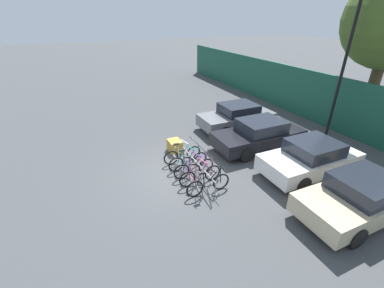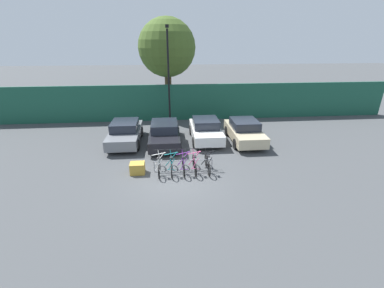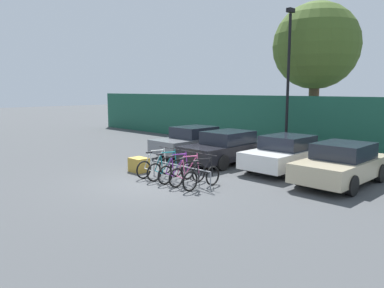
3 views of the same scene
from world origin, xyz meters
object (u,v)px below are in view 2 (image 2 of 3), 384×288
object	(u,v)px
car_grey	(125,133)
lamp_post	(168,72)
cargo_crate	(137,168)
bicycle_teal	(171,165)
tree_behind_hoarding	(167,48)
car_black	(165,133)
bicycle_pink	(195,164)
car_beige	(244,131)
car_white	(206,130)
bicycle_black	(207,164)
bike_rack	(183,162)
bicycle_white	(159,166)
bicycle_purple	(183,165)

from	to	relation	value
car_grey	lamp_post	size ratio (longest dim) A/B	0.59
car_grey	cargo_crate	xyz separation A→B (m)	(1.15, -4.12, -0.42)
bicycle_teal	tree_behind_hoarding	xyz separation A→B (m)	(-0.03, 10.77, 5.09)
car_grey	car_black	distance (m)	2.48
bicycle_pink	tree_behind_hoarding	distance (m)	11.97
car_black	car_beige	world-z (taller)	same
bicycle_teal	tree_behind_hoarding	world-z (taller)	tree_behind_hoarding
car_white	car_beige	distance (m)	2.47
car_white	cargo_crate	size ratio (longest dim) A/B	5.65
bicycle_black	car_grey	xyz separation A→B (m)	(-4.58, 4.17, 0.31)
car_grey	car_beige	world-z (taller)	same
lamp_post	tree_behind_hoarding	world-z (taller)	tree_behind_hoarding
bicycle_teal	bicycle_black	size ratio (longest dim) A/B	1.00
bicycle_teal	car_beige	world-z (taller)	car_beige
bicycle_teal	car_white	distance (m)	4.85
bicycle_black	tree_behind_hoarding	bearing A→B (deg)	101.79
cargo_crate	tree_behind_hoarding	xyz separation A→B (m)	(1.63, 10.73, 5.19)
cargo_crate	car_beige	bearing A→B (deg)	30.44
car_beige	lamp_post	size ratio (longest dim) A/B	0.58
bike_rack	bicycle_white	distance (m)	1.20
tree_behind_hoarding	bicycle_black	bearing A→B (deg)	-80.48
car_white	bicycle_black	bearing A→B (deg)	-96.80
car_black	lamp_post	world-z (taller)	lamp_post
bicycle_teal	car_black	distance (m)	3.83
car_grey	cargo_crate	bearing A→B (deg)	-74.45
car_grey	car_white	bearing A→B (deg)	1.04
tree_behind_hoarding	car_grey	bearing A→B (deg)	-112.82
lamp_post	tree_behind_hoarding	distance (m)	3.22
bicycle_purple	lamp_post	distance (m)	8.73
bicycle_white	car_beige	size ratio (longest dim) A/B	0.42
bicycle_teal	car_grey	bearing A→B (deg)	124.90
lamp_post	bicycle_white	bearing A→B (deg)	-94.45
bicycle_teal	cargo_crate	distance (m)	1.66
lamp_post	car_beige	bearing A→B (deg)	-41.72
bicycle_purple	tree_behind_hoarding	bearing A→B (deg)	97.20
bike_rack	car_beige	distance (m)	5.50
bicycle_teal	car_white	world-z (taller)	car_white
bicycle_pink	bicycle_teal	bearing A→B (deg)	176.40
bicycle_black	lamp_post	size ratio (longest dim) A/B	0.24
bicycle_purple	car_white	bearing A→B (deg)	72.15
car_beige	lamp_post	xyz separation A→B (m)	(-4.69, 4.18, 3.19)
bicycle_white	bicycle_pink	xyz separation A→B (m)	(1.73, 0.00, 0.00)
car_grey	car_beige	bearing A→B (deg)	-2.89
bicycle_teal	bicycle_purple	bearing A→B (deg)	1.01
car_black	car_beige	size ratio (longest dim) A/B	1.05
car_beige	lamp_post	distance (m)	7.05
bicycle_white	bicycle_pink	bearing A→B (deg)	-2.05
bicycle_white	car_white	size ratio (longest dim) A/B	0.43
car_beige	tree_behind_hoarding	xyz separation A→B (m)	(-4.74, 6.98, 4.77)
bike_rack	lamp_post	size ratio (longest dim) A/B	0.41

